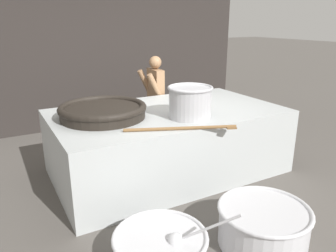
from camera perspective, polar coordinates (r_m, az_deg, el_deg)
ground_plane at (r=5.12m, az=-0.00°, el=-7.71°), size 60.00×60.00×0.00m
back_wall at (r=7.34m, az=-11.62°, el=14.80°), size 6.67×0.24×3.70m
hearth_platform at (r=4.93m, az=-0.00°, el=-2.66°), size 3.31×1.90×0.96m
giant_wok_near at (r=4.48m, az=-11.28°, el=2.64°), size 1.17×1.17×0.19m
stock_pot at (r=4.38m, az=3.87°, el=4.31°), size 0.61×0.61×0.43m
stirring_paddle at (r=3.94m, az=3.09°, el=-0.39°), size 1.29×0.59×0.04m
cook at (r=6.08m, az=-2.24°, el=5.17°), size 0.39×0.60×1.61m
prep_bowl_vegetables at (r=3.30m, az=-1.31°, el=-20.40°), size 0.95×1.01×0.70m
prep_bowl_meat at (r=3.64m, az=16.24°, el=-16.04°), size 0.95×0.95×0.42m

